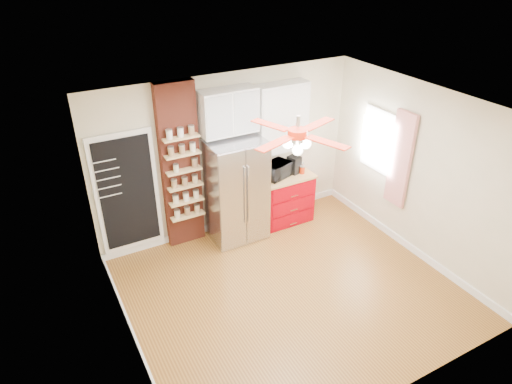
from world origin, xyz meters
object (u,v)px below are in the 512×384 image
coffee_maker (294,165)px  canister_left (302,170)px  ceiling_fan (298,134)px  pantry_jar_oats (176,168)px  toaster_oven (277,170)px  fridge (236,190)px  red_cabinet (284,197)px

coffee_maker → canister_left: bearing=-58.8°
ceiling_fan → pantry_jar_oats: bearing=119.0°
ceiling_fan → coffee_maker: bearing=56.9°
toaster_oven → coffee_maker: 0.35m
fridge → pantry_jar_oats: 1.09m
red_cabinet → coffee_maker: 0.62m
canister_left → pantry_jar_oats: size_ratio=1.13×
toaster_oven → coffee_maker: (0.35, 0.00, 0.02)m
pantry_jar_oats → fridge: bearing=-8.0°
ceiling_fan → pantry_jar_oats: ceiling_fan is taller
fridge → canister_left: fridge is taller
coffee_maker → canister_left: coffee_maker is taller
canister_left → fridge: bearing=177.7°
ceiling_fan → coffee_maker: ceiling_fan is taller
red_cabinet → canister_left: size_ratio=7.28×
fridge → toaster_oven: bearing=3.0°
toaster_oven → canister_left: (0.45, -0.09, -0.07)m
toaster_oven → fridge: bearing=162.7°
coffee_maker → ceiling_fan: bearing=-140.5°
toaster_oven → pantry_jar_oats: size_ratio=4.14×
red_cabinet → ceiling_fan: bearing=-118.7°
red_cabinet → ceiling_fan: 2.75m
fridge → coffee_maker: 1.16m
toaster_oven → pantry_jar_oats: (-1.72, 0.09, 0.40)m
ceiling_fan → coffee_maker: 2.43m
fridge → coffee_maker: fridge is taller
red_cabinet → pantry_jar_oats: 2.13m
coffee_maker → fridge: bearing=164.9°
toaster_oven → canister_left: toaster_oven is taller
ceiling_fan → toaster_oven: bearing=65.9°
ceiling_fan → canister_left: (1.20, 1.58, -1.46)m
fridge → coffee_maker: size_ratio=5.77×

